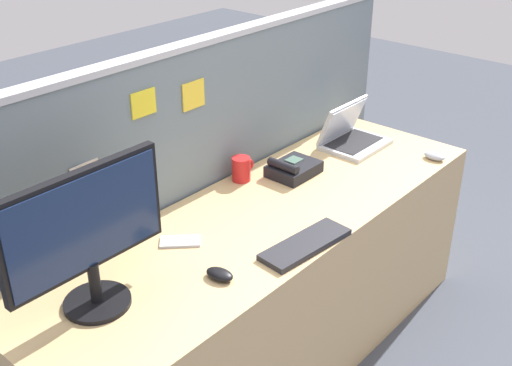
% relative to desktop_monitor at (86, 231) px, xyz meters
% --- Properties ---
extents(ground_plane, '(10.00, 10.00, 0.00)m').
position_rel_desktop_monitor_xyz_m(ground_plane, '(0.76, -0.05, -1.00)').
color(ground_plane, '#424751').
extents(desk, '(2.15, 0.66, 0.74)m').
position_rel_desktop_monitor_xyz_m(desk, '(0.76, -0.05, -0.63)').
color(desk, tan).
rests_on(desk, ground_plane).
extents(cubicle_divider, '(2.49, 0.08, 1.36)m').
position_rel_desktop_monitor_xyz_m(cubicle_divider, '(0.76, 0.32, -0.32)').
color(cubicle_divider, slate).
rests_on(cubicle_divider, ground_plane).
extents(desktop_monitor, '(0.55, 0.21, 0.46)m').
position_rel_desktop_monitor_xyz_m(desktop_monitor, '(0.00, 0.00, 0.00)').
color(desktop_monitor, black).
rests_on(desktop_monitor, desk).
extents(laptop, '(0.31, 0.24, 0.21)m').
position_rel_desktop_monitor_xyz_m(laptop, '(1.53, 0.07, -0.21)').
color(laptop, silver).
rests_on(laptop, desk).
extents(desk_phone, '(0.21, 0.17, 0.09)m').
position_rel_desktop_monitor_xyz_m(desk_phone, '(1.10, 0.08, -0.23)').
color(desk_phone, black).
rests_on(desk_phone, desk).
extents(keyboard_main, '(0.38, 0.16, 0.02)m').
position_rel_desktop_monitor_xyz_m(keyboard_main, '(0.68, -0.30, -0.25)').
color(keyboard_main, '#232328').
rests_on(keyboard_main, desk).
extents(computer_mouse_right_hand, '(0.07, 0.11, 0.03)m').
position_rel_desktop_monitor_xyz_m(computer_mouse_right_hand, '(0.35, -0.20, -0.25)').
color(computer_mouse_right_hand, black).
rests_on(computer_mouse_right_hand, desk).
extents(computer_mouse_left_hand, '(0.06, 0.10, 0.03)m').
position_rel_desktop_monitor_xyz_m(computer_mouse_left_hand, '(1.65, -0.31, -0.25)').
color(computer_mouse_left_hand, '#9EA0A8').
rests_on(computer_mouse_left_hand, desk).
extents(pen_cup, '(0.07, 0.07, 0.19)m').
position_rel_desktop_monitor_xyz_m(pen_cup, '(0.33, 0.21, -0.21)').
color(pen_cup, '#333338').
rests_on(pen_cup, desk).
extents(cell_phone_silver_slab, '(0.15, 0.15, 0.01)m').
position_rel_desktop_monitor_xyz_m(cell_phone_silver_slab, '(0.41, 0.06, -0.26)').
color(cell_phone_silver_slab, '#B7BAC1').
rests_on(cell_phone_silver_slab, desk).
extents(coffee_mug, '(0.12, 0.08, 0.10)m').
position_rel_desktop_monitor_xyz_m(coffee_mug, '(0.92, 0.22, -0.21)').
color(coffee_mug, red).
rests_on(coffee_mug, desk).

